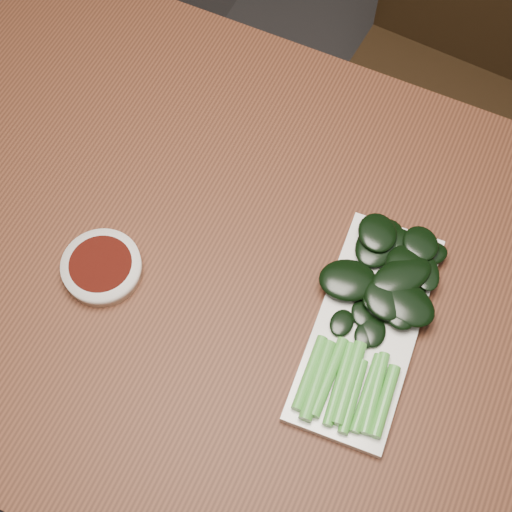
# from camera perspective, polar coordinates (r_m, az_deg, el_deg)

# --- Properties ---
(ground) EXTENTS (6.00, 6.00, 0.00)m
(ground) POSITION_cam_1_polar(r_m,az_deg,el_deg) (1.68, -1.38, -11.65)
(ground) COLOR #282626
(ground) RESTS_ON ground
(table) EXTENTS (1.40, 0.80, 0.75)m
(table) POSITION_cam_1_polar(r_m,az_deg,el_deg) (1.04, -2.18, -2.26)
(table) COLOR #4C2515
(table) RESTS_ON ground
(chair_far) EXTENTS (0.45, 0.45, 0.89)m
(chair_far) POSITION_cam_1_polar(r_m,az_deg,el_deg) (1.53, 15.14, 13.28)
(chair_far) COLOR black
(chair_far) RESTS_ON ground
(sauce_bowl) EXTENTS (0.11, 0.11, 0.03)m
(sauce_bowl) POSITION_cam_1_polar(r_m,az_deg,el_deg) (0.98, -12.22, -0.89)
(sauce_bowl) COLOR white
(sauce_bowl) RESTS_ON table
(serving_plate) EXTENTS (0.15, 0.32, 0.01)m
(serving_plate) POSITION_cam_1_polar(r_m,az_deg,el_deg) (0.94, 8.84, -5.62)
(serving_plate) COLOR white
(serving_plate) RESTS_ON table
(gai_lan) EXTENTS (0.17, 0.32, 0.03)m
(gai_lan) POSITION_cam_1_polar(r_m,az_deg,el_deg) (0.93, 9.74, -3.86)
(gai_lan) COLOR green
(gai_lan) RESTS_ON serving_plate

